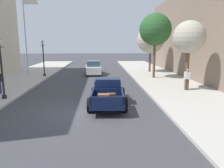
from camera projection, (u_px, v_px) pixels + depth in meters
ground_plane at (81, 112)px, 11.40m from camera, size 140.00×140.00×0.00m
sidewalk_right at (211, 109)px, 11.76m from camera, size 5.50×64.00×0.15m
hotrod_truck_navy at (108, 92)px, 12.87m from camera, size 2.35×5.00×1.58m
car_background_white at (93, 68)px, 25.36m from camera, size 2.07×4.40×1.65m
pedestrian_sidewalk_right at (187, 78)px, 16.01m from camera, size 0.53×0.22×1.65m
street_lamp_near at (1, 64)px, 13.25m from camera, size 0.50×0.32×3.85m
street_lamp_far at (43, 55)px, 22.81m from camera, size 0.50×0.32×3.85m
flagpole at (27, 25)px, 24.18m from camera, size 1.74×0.16×9.16m
street_tree_nearest at (189, 37)px, 15.73m from camera, size 2.41×2.41×5.19m
street_tree_second at (155, 30)px, 21.21m from camera, size 3.22×3.22×6.50m
street_tree_third at (151, 40)px, 26.17m from camera, size 3.37×3.37×5.66m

